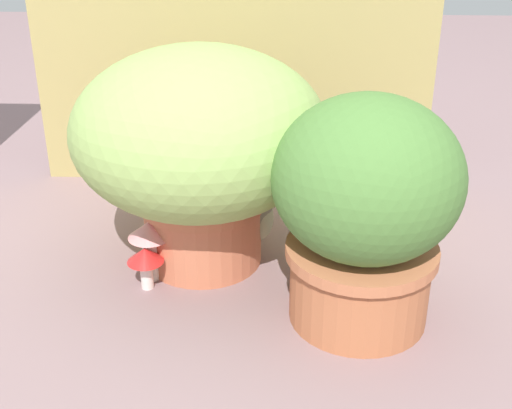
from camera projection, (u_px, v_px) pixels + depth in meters
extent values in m
plane|color=gray|center=(232.00, 270.00, 1.64)|extent=(6.00, 6.00, 0.00)
cube|color=tan|center=(233.00, 24.00, 1.91)|extent=(1.13, 0.03, 0.93)
cylinder|color=#C46B4A|center=(203.00, 227.00, 1.65)|extent=(0.28, 0.28, 0.17)
cylinder|color=#C26947|center=(202.00, 199.00, 1.62)|extent=(0.30, 0.30, 0.02)
ellipsoid|color=#8DAC59|center=(199.00, 130.00, 1.54)|extent=(0.57, 0.57, 0.37)
cylinder|color=#B36540|center=(359.00, 281.00, 1.44)|extent=(0.29, 0.29, 0.17)
cylinder|color=#B96A46|center=(362.00, 250.00, 1.41)|extent=(0.31, 0.31, 0.02)
ellipsoid|color=#4C7A36|center=(367.00, 178.00, 1.33)|extent=(0.37, 0.37, 0.33)
ellipsoid|color=slate|center=(219.00, 211.00, 1.67)|extent=(0.28, 0.20, 0.22)
ellipsoid|color=#A4AA84|center=(259.00, 218.00, 1.67)|extent=(0.08, 0.11, 0.11)
sphere|color=slate|center=(265.00, 170.00, 1.61)|extent=(0.12, 0.12, 0.11)
cone|color=slate|center=(267.00, 141.00, 1.61)|extent=(0.04, 0.04, 0.04)
cone|color=slate|center=(263.00, 151.00, 1.55)|extent=(0.04, 0.04, 0.04)
cylinder|color=slate|center=(179.00, 231.00, 1.77)|extent=(0.19, 0.06, 0.07)
cylinder|color=silver|center=(147.00, 274.00, 1.56)|extent=(0.03, 0.03, 0.07)
cone|color=red|center=(145.00, 255.00, 1.54)|extent=(0.08, 0.08, 0.03)
cylinder|color=silver|center=(151.00, 258.00, 1.59)|extent=(0.04, 0.04, 0.11)
cone|color=pink|center=(149.00, 229.00, 1.55)|extent=(0.10, 0.10, 0.04)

